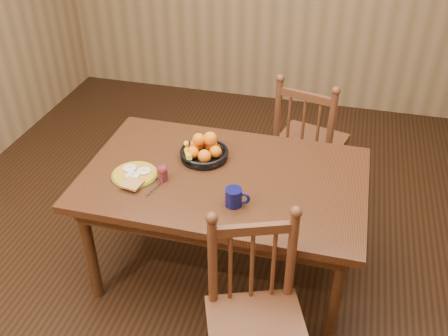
% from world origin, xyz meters
% --- Properties ---
extents(room, '(4.52, 5.02, 2.72)m').
position_xyz_m(room, '(0.00, 0.00, 1.35)').
color(room, black).
rests_on(room, ground).
extents(dining_table, '(1.60, 1.00, 0.75)m').
position_xyz_m(dining_table, '(0.00, 0.00, 0.67)').
color(dining_table, black).
rests_on(dining_table, ground).
extents(chair_far, '(0.56, 0.54, 1.02)m').
position_xyz_m(chair_far, '(0.40, 0.89, 0.50)').
color(chair_far, '#442314').
rests_on(chair_far, ground).
extents(chair_near, '(0.58, 0.57, 1.00)m').
position_xyz_m(chair_near, '(0.34, -0.73, 0.49)').
color(chair_near, '#442314').
rests_on(chair_near, ground).
extents(breakfast_plate, '(0.26, 0.29, 0.04)m').
position_xyz_m(breakfast_plate, '(-0.49, -0.14, 0.76)').
color(breakfast_plate, '#59601E').
rests_on(breakfast_plate, dining_table).
extents(fork, '(0.06, 0.18, 0.00)m').
position_xyz_m(fork, '(-0.33, -0.20, 0.75)').
color(fork, silver).
rests_on(fork, dining_table).
extents(spoon, '(0.08, 0.15, 0.01)m').
position_xyz_m(spoon, '(-0.57, -0.13, 0.75)').
color(spoon, silver).
rests_on(spoon, dining_table).
extents(coffee_mug, '(0.13, 0.09, 0.10)m').
position_xyz_m(coffee_mug, '(0.12, -0.24, 0.80)').
color(coffee_mug, '#0B0D3F').
rests_on(coffee_mug, dining_table).
extents(juice_glass, '(0.06, 0.06, 0.09)m').
position_xyz_m(juice_glass, '(-0.32, -0.13, 0.79)').
color(juice_glass, silver).
rests_on(juice_glass, dining_table).
extents(fruit_bowl, '(0.29, 0.29, 0.17)m').
position_xyz_m(fruit_bowl, '(-0.16, 0.15, 0.80)').
color(fruit_bowl, black).
rests_on(fruit_bowl, dining_table).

